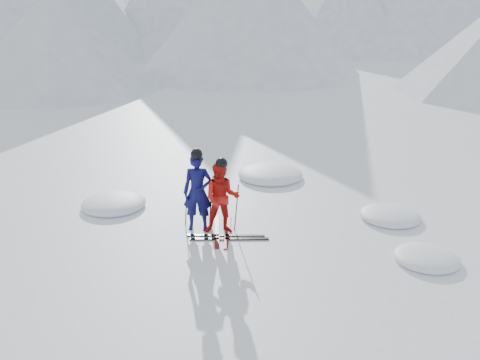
# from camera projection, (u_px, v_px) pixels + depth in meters

# --- Properties ---
(ground) EXTENTS (160.00, 160.00, 0.00)m
(ground) POSITION_uv_depth(u_px,v_px,m) (299.00, 238.00, 11.00)
(ground) COLOR white
(ground) RESTS_ON ground
(skier_blue) EXTENTS (0.67, 0.47, 1.77)m
(skier_blue) POSITION_uv_depth(u_px,v_px,m) (198.00, 192.00, 11.16)
(skier_blue) COLOR #0B0B46
(skier_blue) RESTS_ON ground
(skier_red) EXTENTS (0.86, 0.71, 1.61)m
(skier_red) POSITION_uv_depth(u_px,v_px,m) (222.00, 198.00, 11.02)
(skier_red) COLOR #B7140E
(skier_red) RESTS_ON ground
(pole_blue_left) EXTENTS (0.12, 0.08, 1.18)m
(pole_blue_left) POSITION_uv_depth(u_px,v_px,m) (186.00, 201.00, 11.43)
(pole_blue_left) COLOR black
(pole_blue_left) RESTS_ON ground
(pole_blue_right) EXTENTS (0.12, 0.07, 1.18)m
(pole_blue_right) POSITION_uv_depth(u_px,v_px,m) (211.00, 201.00, 11.46)
(pole_blue_right) COLOR black
(pole_blue_right) RESTS_ON ground
(pole_red_left) EXTENTS (0.11, 0.09, 1.07)m
(pole_red_left) POSITION_uv_depth(u_px,v_px,m) (211.00, 205.00, 11.38)
(pole_red_left) COLOR black
(pole_red_left) RESTS_ON ground
(pole_red_right) EXTENTS (0.11, 0.08, 1.07)m
(pole_red_right) POSITION_uv_depth(u_px,v_px,m) (236.00, 208.00, 11.22)
(pole_red_right) COLOR black
(pole_red_right) RESTS_ON ground
(ski_worn_left) EXTENTS (0.37, 1.69, 0.03)m
(ski_worn_left) POSITION_uv_depth(u_px,v_px,m) (217.00, 231.00, 11.30)
(ski_worn_left) COLOR black
(ski_worn_left) RESTS_ON ground
(ski_worn_right) EXTENTS (0.25, 1.70, 0.03)m
(ski_worn_right) POSITION_uv_depth(u_px,v_px,m) (228.00, 232.00, 11.27)
(ski_worn_right) COLOR black
(ski_worn_right) RESTS_ON ground
(ski_loose_a) EXTENTS (1.70, 0.25, 0.03)m
(ski_loose_a) POSITION_uv_depth(u_px,v_px,m) (226.00, 236.00, 11.07)
(ski_loose_a) COLOR black
(ski_loose_a) RESTS_ON ground
(ski_loose_b) EXTENTS (1.70, 0.31, 0.03)m
(ski_loose_b) POSITION_uv_depth(u_px,v_px,m) (229.00, 239.00, 10.92)
(ski_loose_b) COLOR black
(ski_loose_b) RESTS_ON ground
(snow_lumps) EXTENTS (8.58, 6.27, 0.41)m
(snow_lumps) POSITION_uv_depth(u_px,v_px,m) (266.00, 200.00, 13.13)
(snow_lumps) COLOR white
(snow_lumps) RESTS_ON ground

